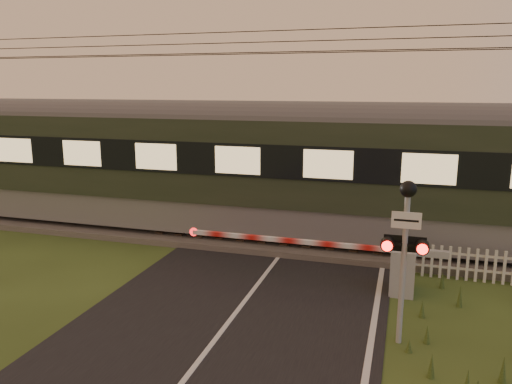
% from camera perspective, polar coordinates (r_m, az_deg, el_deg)
% --- Properties ---
extents(ground, '(160.00, 160.00, 0.00)m').
position_cam_1_polar(ground, '(9.48, -5.03, -16.99)').
color(ground, '#2F3E18').
rests_on(ground, ground).
extents(road, '(6.00, 140.00, 0.03)m').
position_cam_1_polar(road, '(9.28, -5.49, -17.61)').
color(road, black).
rests_on(road, ground).
extents(track_bed, '(140.00, 3.40, 0.39)m').
position_cam_1_polar(track_bed, '(15.20, 4.13, -5.28)').
color(track_bed, '#47423D').
rests_on(track_bed, ground).
extents(overhead_wires, '(120.00, 0.62, 0.62)m').
position_cam_1_polar(overhead_wires, '(14.55, 4.48, 16.51)').
color(overhead_wires, black).
rests_on(overhead_wires, ground).
extents(boom_gate, '(6.16, 0.81, 1.08)m').
position_cam_1_polar(boom_gate, '(11.81, 15.10, -8.17)').
color(boom_gate, gray).
rests_on(boom_gate, ground).
extents(crossing_signal, '(0.77, 0.34, 3.01)m').
position_cam_1_polar(crossing_signal, '(9.09, 16.71, -4.59)').
color(crossing_signal, gray).
rests_on(crossing_signal, ground).
extents(picket_fence, '(2.81, 0.07, 0.82)m').
position_cam_1_polar(picket_fence, '(13.06, 23.46, -7.62)').
color(picket_fence, silver).
rests_on(picket_fence, ground).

